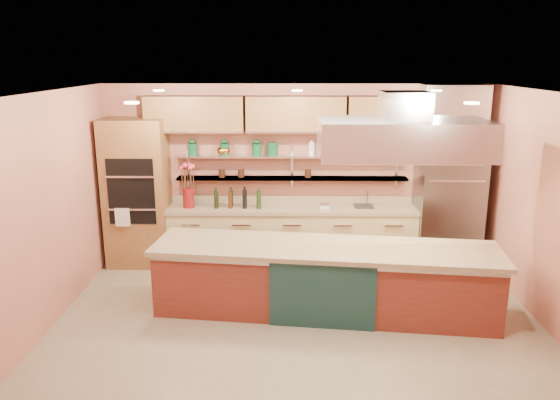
{
  "coord_description": "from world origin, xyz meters",
  "views": [
    {
      "loc": [
        -0.13,
        -5.99,
        3.18
      ],
      "look_at": [
        -0.22,
        1.0,
        1.35
      ],
      "focal_mm": 35.0,
      "sensor_mm": 36.0,
      "label": 1
    }
  ],
  "objects_px": {
    "refrigerator": "(448,201)",
    "island": "(324,279)",
    "flower_vase": "(189,198)",
    "kitchen_scale": "(324,205)",
    "green_canister": "(273,149)",
    "copper_kettle": "(222,151)"
  },
  "relations": [
    {
      "from": "flower_vase",
      "to": "green_canister",
      "type": "distance_m",
      "value": 1.51
    },
    {
      "from": "island",
      "to": "kitchen_scale",
      "type": "distance_m",
      "value": 1.74
    },
    {
      "from": "flower_vase",
      "to": "green_canister",
      "type": "xyz_separation_m",
      "value": [
        1.3,
        0.22,
        0.73
      ]
    },
    {
      "from": "flower_vase",
      "to": "island",
      "type": "bearing_deg",
      "value": -39.62
    },
    {
      "from": "flower_vase",
      "to": "copper_kettle",
      "type": "bearing_deg",
      "value": 22.97
    },
    {
      "from": "refrigerator",
      "to": "green_canister",
      "type": "xyz_separation_m",
      "value": [
        -2.7,
        0.23,
        0.76
      ]
    },
    {
      "from": "refrigerator",
      "to": "flower_vase",
      "type": "relative_size",
      "value": 6.84
    },
    {
      "from": "refrigerator",
      "to": "flower_vase",
      "type": "distance_m",
      "value": 4.0
    },
    {
      "from": "flower_vase",
      "to": "copper_kettle",
      "type": "height_order",
      "value": "copper_kettle"
    },
    {
      "from": "copper_kettle",
      "to": "flower_vase",
      "type": "bearing_deg",
      "value": -157.03
    },
    {
      "from": "kitchen_scale",
      "to": "green_canister",
      "type": "bearing_deg",
      "value": 158.63
    },
    {
      "from": "kitchen_scale",
      "to": "copper_kettle",
      "type": "height_order",
      "value": "copper_kettle"
    },
    {
      "from": "refrigerator",
      "to": "flower_vase",
      "type": "bearing_deg",
      "value": 179.86
    },
    {
      "from": "island",
      "to": "flower_vase",
      "type": "xyz_separation_m",
      "value": [
        -2.0,
        1.66,
        0.64
      ]
    },
    {
      "from": "flower_vase",
      "to": "kitchen_scale",
      "type": "height_order",
      "value": "flower_vase"
    },
    {
      "from": "flower_vase",
      "to": "green_canister",
      "type": "relative_size",
      "value": 1.54
    },
    {
      "from": "flower_vase",
      "to": "kitchen_scale",
      "type": "bearing_deg",
      "value": 0.0
    },
    {
      "from": "refrigerator",
      "to": "island",
      "type": "xyz_separation_m",
      "value": [
        -2.0,
        -1.65,
        -0.61
      ]
    },
    {
      "from": "kitchen_scale",
      "to": "island",
      "type": "bearing_deg",
      "value": -99.56
    },
    {
      "from": "island",
      "to": "green_canister",
      "type": "bearing_deg",
      "value": 117.36
    },
    {
      "from": "refrigerator",
      "to": "copper_kettle",
      "type": "xyz_separation_m",
      "value": [
        -3.48,
        0.23,
        0.73
      ]
    },
    {
      "from": "copper_kettle",
      "to": "green_canister",
      "type": "xyz_separation_m",
      "value": [
        0.78,
        0.0,
        0.03
      ]
    }
  ]
}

